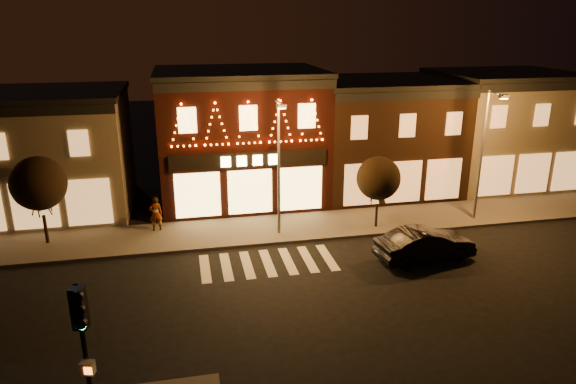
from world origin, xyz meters
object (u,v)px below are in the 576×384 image
object	(u,v)px
traffic_signal_near	(83,337)
pedestrian	(156,214)
dark_sedan	(425,245)
streetlamp_mid	(279,158)

from	to	relation	value
traffic_signal_near	pedestrian	world-z (taller)	traffic_signal_near
dark_sedan	pedestrian	bearing A→B (deg)	57.30
traffic_signal_near	pedestrian	size ratio (longest dim) A/B	2.53
traffic_signal_near	dark_sedan	world-z (taller)	traffic_signal_near
streetlamp_mid	traffic_signal_near	bearing A→B (deg)	-124.35
streetlamp_mid	dark_sedan	world-z (taller)	streetlamp_mid
dark_sedan	streetlamp_mid	bearing A→B (deg)	49.21
dark_sedan	pedestrian	world-z (taller)	pedestrian
traffic_signal_near	pedestrian	xyz separation A→B (m)	(1.11, 15.37, -2.48)
pedestrian	streetlamp_mid	bearing A→B (deg)	153.56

